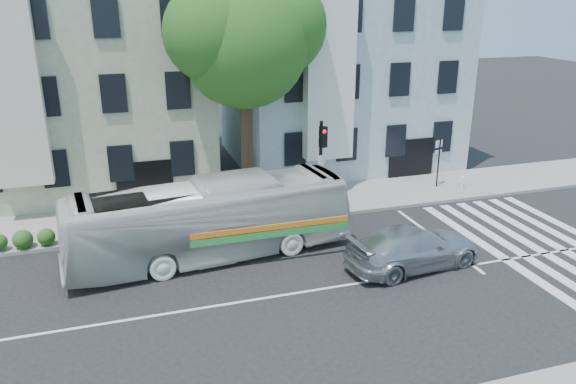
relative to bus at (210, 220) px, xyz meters
name	(u,v)px	position (x,y,z in m)	size (l,w,h in m)	color
ground	(308,291)	(2.63, -3.65, -1.51)	(120.00, 120.00, 0.00)	black
sidewalk_far	(251,208)	(2.63, 4.35, -1.43)	(80.00, 4.00, 0.15)	gray
building_left	(83,77)	(-4.37, 11.35, 3.99)	(12.00, 10.00, 11.00)	gray
building_right	(337,67)	(9.63, 11.35, 3.99)	(12.00, 10.00, 11.00)	#91A3AC
street_tree	(244,35)	(2.68, 5.09, 6.32)	(7.30, 5.90, 11.10)	#2D2116
bus	(210,220)	(0.00, 0.00, 0.00)	(10.82, 2.53, 3.01)	silver
sedan	(413,247)	(6.94, -3.03, -0.75)	(5.22, 2.12, 1.52)	#B8BAC0
hedge	(114,229)	(-3.53, 2.65, -1.01)	(8.50, 0.84, 0.70)	#306520
traffic_signal	(322,157)	(5.31, 2.29, 1.36)	(0.46, 0.54, 4.44)	black
fire_hydrant	(462,182)	(13.56, 3.71, -1.02)	(0.37, 0.23, 0.65)	silver
far_sign_pole	(439,156)	(12.44, 4.33, 0.29)	(0.46, 0.23, 2.60)	black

